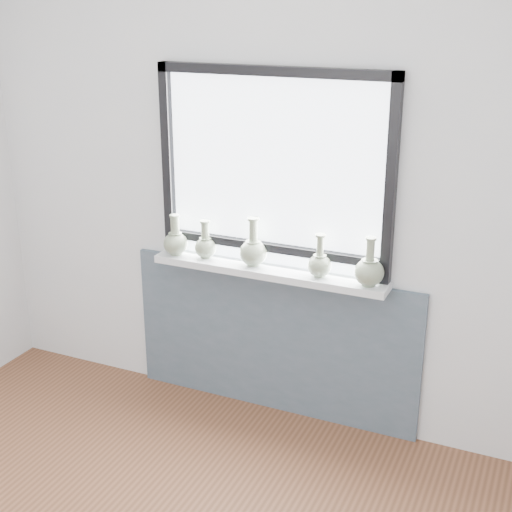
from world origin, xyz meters
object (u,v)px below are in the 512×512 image
at_px(vase_c, 253,250).
at_px(vase_e, 369,270).
at_px(vase_b, 205,245).
at_px(vase_a, 176,241).
at_px(vase_d, 320,264).
at_px(windowsill, 268,271).

height_order(vase_c, vase_e, vase_c).
distance_m(vase_b, vase_c, 0.29).
bearing_deg(vase_c, vase_a, -177.05).
bearing_deg(vase_d, vase_b, 178.86).
bearing_deg(vase_c, windowsill, -4.41).
distance_m(vase_b, vase_d, 0.68).
height_order(windowsill, vase_c, vase_c).
bearing_deg(vase_c, vase_d, -1.89).
height_order(windowsill, vase_e, vase_e).
xyz_separation_m(vase_b, vase_c, (0.29, -0.00, 0.01)).
bearing_deg(windowsill, vase_b, 178.82).
distance_m(windowsill, vase_c, 0.14).
bearing_deg(vase_e, vase_d, 176.52).
xyz_separation_m(windowsill, vase_c, (-0.09, 0.01, 0.10)).
distance_m(vase_a, vase_e, 1.12).
distance_m(vase_c, vase_e, 0.65).
bearing_deg(vase_e, windowsill, 177.76).
height_order(windowsill, vase_b, vase_b).
relative_size(windowsill, vase_e, 5.19).
height_order(vase_a, vase_e, vase_e).
xyz_separation_m(vase_b, vase_e, (0.94, -0.03, 0.01)).
xyz_separation_m(vase_b, vase_d, (0.68, -0.01, -0.00)).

